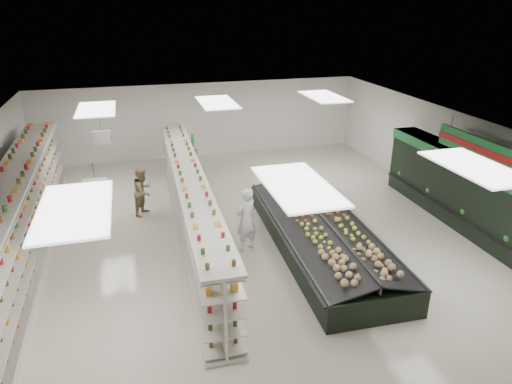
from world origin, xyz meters
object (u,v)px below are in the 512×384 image
object	(u,v)px
shopper_background	(143,191)
produce_island	(321,234)
shopper_main	(246,219)
gondola_left	(15,237)
gondola_center	(190,205)
soda_endcap	(183,155)

from	to	relation	value
shopper_background	produce_island	bearing A→B (deg)	-94.91
shopper_main	produce_island	bearing A→B (deg)	138.46
gondola_left	gondola_center	world-z (taller)	gondola_left
shopper_background	gondola_center	bearing A→B (deg)	-109.43
gondola_left	shopper_background	size ratio (longest dim) A/B	8.45
soda_endcap	shopper_main	xyz separation A→B (m)	(0.91, -6.68, 0.19)
gondola_left	shopper_main	size ratio (longest dim) A/B	7.34
gondola_center	soda_endcap	distance (m)	5.28
gondola_left	produce_island	xyz separation A→B (m)	(7.80, -0.84, -0.60)
shopper_main	gondola_center	bearing A→B (deg)	-73.18
produce_island	shopper_background	size ratio (longest dim) A/B	4.35
gondola_center	produce_island	bearing A→B (deg)	-29.43
gondola_left	produce_island	world-z (taller)	gondola_left
soda_endcap	shopper_background	world-z (taller)	shopper_background
gondola_center	shopper_background	distance (m)	2.12
produce_island	soda_endcap	xyz separation A→B (m)	(-2.91, 7.23, 0.26)
gondola_center	shopper_background	bearing A→B (deg)	128.20
gondola_left	gondola_center	bearing A→B (deg)	13.33
gondola_left	soda_endcap	xyz separation A→B (m)	(4.88, 6.39, -0.35)
gondola_left	gondola_center	xyz separation A→B (m)	(4.46, 1.14, -0.17)
produce_island	shopper_background	distance (m)	5.90
soda_endcap	shopper_main	distance (m)	6.75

